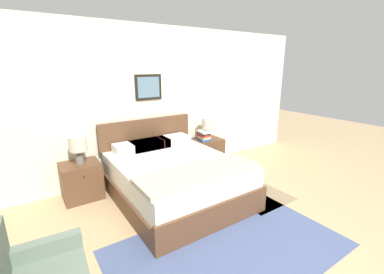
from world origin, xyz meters
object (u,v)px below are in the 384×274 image
at_px(nightstand_near_window, 82,181).
at_px(nightstand_by_door, 207,152).
at_px(table_lamp_by_door, 208,125).
at_px(table_lamp_near_window, 78,146).
at_px(bed, 175,177).

distance_m(nightstand_near_window, nightstand_by_door, 2.35).
bearing_deg(nightstand_by_door, table_lamp_by_door, -26.85).
bearing_deg(table_lamp_by_door, nightstand_by_door, 153.15).
xyz_separation_m(nightstand_by_door, table_lamp_near_window, (-2.34, -0.01, 0.55)).
bearing_deg(nightstand_near_window, table_lamp_by_door, -0.19).
bearing_deg(table_lamp_near_window, nightstand_by_door, 0.20).
distance_m(nightstand_near_window, table_lamp_by_door, 2.43).
distance_m(bed, table_lamp_by_door, 1.49).
xyz_separation_m(nightstand_near_window, nightstand_by_door, (2.35, 0.00, 0.00)).
height_order(nightstand_by_door, table_lamp_near_window, table_lamp_near_window).
bearing_deg(nightstand_near_window, nightstand_by_door, 0.00).
distance_m(table_lamp_near_window, table_lamp_by_door, 2.35).
distance_m(nightstand_near_window, table_lamp_near_window, 0.55).
relative_size(nightstand_by_door, table_lamp_near_window, 1.34).
bearing_deg(nightstand_by_door, nightstand_near_window, 180.00).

